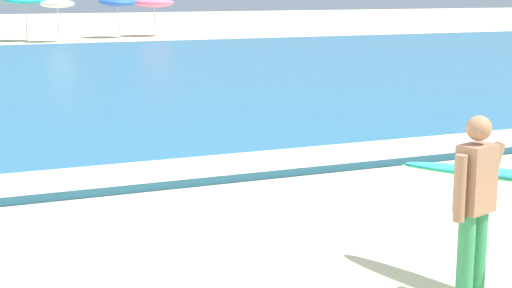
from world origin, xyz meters
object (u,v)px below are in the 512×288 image
(beach_umbrella_5, at_px, (25,0))
(beach_umbrella_7, at_px, (117,2))
(beach_umbrella_8, at_px, (154,3))
(beach_umbrella_6, at_px, (57,4))
(surfer_with_board, at_px, (491,190))

(beach_umbrella_5, distance_m, beach_umbrella_7, 5.21)
(beach_umbrella_7, distance_m, beach_umbrella_8, 2.30)
(beach_umbrella_6, bearing_deg, surfer_with_board, -93.28)
(beach_umbrella_5, height_order, beach_umbrella_6, beach_umbrella_5)
(beach_umbrella_7, bearing_deg, beach_umbrella_8, 12.05)
(beach_umbrella_7, xyz_separation_m, beach_umbrella_8, (2.25, 0.48, -0.09))
(surfer_with_board, bearing_deg, beach_umbrella_7, 81.50)
(beach_umbrella_5, relative_size, beach_umbrella_7, 1.02)
(beach_umbrella_6, height_order, beach_umbrella_7, beach_umbrella_7)
(surfer_with_board, height_order, beach_umbrella_7, beach_umbrella_7)
(surfer_with_board, relative_size, beach_umbrella_7, 1.03)
(beach_umbrella_6, distance_m, beach_umbrella_7, 4.32)
(surfer_with_board, height_order, beach_umbrella_8, beach_umbrella_8)
(beach_umbrella_6, bearing_deg, beach_umbrella_7, 32.16)
(beach_umbrella_5, xyz_separation_m, beach_umbrella_7, (5.10, 1.05, -0.14))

